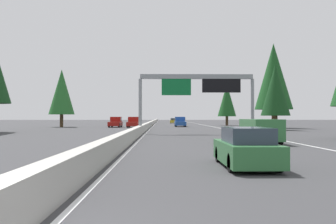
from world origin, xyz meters
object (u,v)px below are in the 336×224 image
(minivan_mid_center, at_px, (260,130))
(conifer_right_mid, at_px, (274,76))
(sign_gantry_overhead, at_px, (198,86))
(conifer_left_mid, at_px, (62,92))
(sedan_mid_right, at_px, (173,121))
(oncoming_near, at_px, (116,122))
(oncoming_far, at_px, (133,122))
(conifer_right_near, at_px, (275,90))
(sedan_far_left, at_px, (246,148))
(pickup_distant_a, at_px, (180,122))
(conifer_right_far, at_px, (227,100))

(minivan_mid_center, bearing_deg, conifer_right_mid, -18.28)
(minivan_mid_center, bearing_deg, sign_gantry_overhead, 11.67)
(conifer_right_mid, xyz_separation_m, conifer_left_mid, (6.14, 36.71, -2.21))
(sedan_mid_right, distance_m, conifer_left_mid, 45.29)
(oncoming_near, height_order, oncoming_far, same)
(minivan_mid_center, xyz_separation_m, conifer_right_near, (25.60, -8.95, 4.64))
(sedan_far_left, relative_size, conifer_left_mid, 0.42)
(sign_gantry_overhead, bearing_deg, conifer_right_near, -46.95)
(sedan_mid_right, bearing_deg, conifer_right_mid, -161.46)
(sign_gantry_overhead, height_order, minivan_mid_center, sign_gantry_overhead)
(pickup_distant_a, relative_size, conifer_right_near, 0.61)
(pickup_distant_a, distance_m, oncoming_near, 12.29)
(oncoming_near, relative_size, conifer_right_far, 0.63)
(oncoming_near, bearing_deg, sedan_far_left, 12.27)
(sedan_far_left, bearing_deg, sign_gantry_overhead, -1.74)
(sedan_mid_right, relative_size, conifer_right_near, 0.48)
(minivan_mid_center, distance_m, conifer_right_mid, 37.68)
(sedan_mid_right, distance_m, oncoming_near, 41.54)
(conifer_right_mid, relative_size, conifer_right_far, 1.57)
(sign_gantry_overhead, relative_size, conifer_right_near, 1.38)
(sign_gantry_overhead, height_order, conifer_right_near, conifer_right_near)
(pickup_distant_a, xyz_separation_m, conifer_right_mid, (-9.18, -15.09, 7.65))
(sedan_far_left, relative_size, conifer_right_near, 0.48)
(oncoming_near, xyz_separation_m, conifer_left_mid, (0.38, 9.82, 5.44))
(sedan_far_left, relative_size, oncoming_near, 0.79)
(conifer_right_near, bearing_deg, minivan_mid_center, 160.73)
(minivan_mid_center, height_order, oncoming_far, oncoming_far)
(sedan_mid_right, xyz_separation_m, conifer_right_mid, (-45.64, -15.31, 7.88))
(sign_gantry_overhead, bearing_deg, conifer_left_mid, 39.65)
(minivan_mid_center, distance_m, pickup_distant_a, 44.36)
(oncoming_near, xyz_separation_m, conifer_right_near, (-15.20, -24.27, 4.68))
(sedan_mid_right, height_order, conifer_right_far, conifer_right_far)
(minivan_mid_center, height_order, sedan_mid_right, minivan_mid_center)
(minivan_mid_center, xyz_separation_m, conifer_left_mid, (41.18, 25.13, 5.40))
(conifer_left_mid, bearing_deg, conifer_right_near, -114.56)
(oncoming_near, bearing_deg, minivan_mid_center, 20.58)
(sedan_far_left, distance_m, oncoming_near, 54.23)
(minivan_mid_center, distance_m, conifer_right_near, 27.51)
(sign_gantry_overhead, bearing_deg, pickup_distant_a, 1.02)
(oncoming_far, bearing_deg, sedan_mid_right, 168.48)
(sign_gantry_overhead, height_order, conifer_right_mid, conifer_right_mid)
(conifer_right_mid, bearing_deg, sedan_far_left, 161.98)
(conifer_right_near, xyz_separation_m, conifer_left_mid, (15.58, 34.08, 0.76))
(conifer_right_far, bearing_deg, oncoming_near, 118.15)
(conifer_right_mid, bearing_deg, conifer_right_far, 14.89)
(minivan_mid_center, relative_size, conifer_right_far, 0.56)
(sign_gantry_overhead, relative_size, sedan_far_left, 2.88)
(minivan_mid_center, relative_size, oncoming_near, 0.89)
(conifer_left_mid, bearing_deg, oncoming_far, -95.43)
(sedan_far_left, xyz_separation_m, conifer_right_far, (64.87, -10.68, 4.75))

